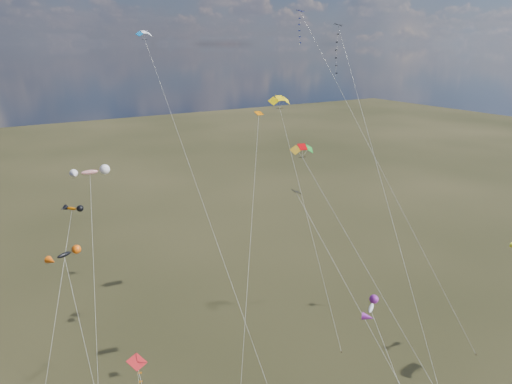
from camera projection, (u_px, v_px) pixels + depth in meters
diamond_black_high at (345, 76)px, 46.77m from camera, size 7.02×26.50×35.89m
diamond_navy_tall at (315, 55)px, 57.28m from camera, size 8.31×25.85×37.97m
diamond_black_mid at (336, 266)px, 41.61m from camera, size 7.33×12.11×21.21m
diamond_orange_center at (253, 204)px, 47.00m from camera, size 10.19×12.77×26.92m
parafoil_yellow at (280, 99)px, 57.73m from camera, size 3.03×16.64×28.05m
parafoil_blue_white at (145, 35)px, 59.67m from camera, size 2.14×29.77×35.87m
parafoil_tricolor at (303, 148)px, 43.96m from camera, size 8.09×17.06×24.99m
novelty_black_orange at (64, 255)px, 47.13m from camera, size 3.36×8.14×13.59m
novelty_orange_black at (72, 209)px, 53.37m from camera, size 7.98×13.41×15.97m
novelty_white_purple at (372, 309)px, 33.57m from camera, size 2.85×10.32×15.73m
novelty_redwhite_stripe at (90, 173)px, 51.99m from camera, size 5.95×13.63×20.58m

